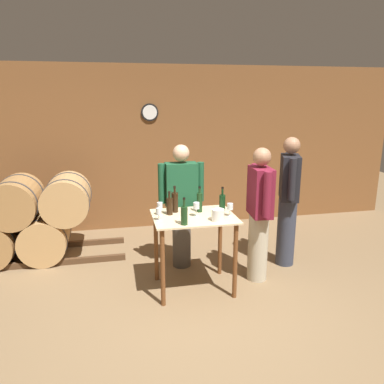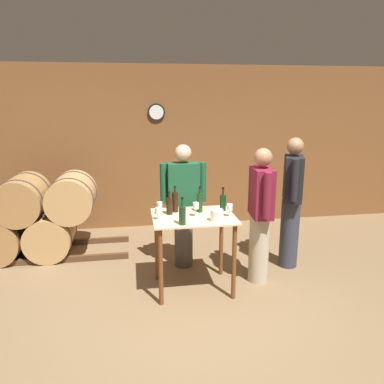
# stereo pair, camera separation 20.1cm
# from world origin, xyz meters

# --- Properties ---
(ground_plane) EXTENTS (14.00, 14.00, 0.00)m
(ground_plane) POSITION_xyz_m (0.00, 0.00, 0.00)
(ground_plane) COLOR brown
(back_wall) EXTENTS (8.40, 0.08, 2.70)m
(back_wall) POSITION_xyz_m (-0.00, 2.98, 1.35)
(back_wall) COLOR brown
(back_wall) RESTS_ON ground_plane
(barrel_rack) EXTENTS (2.79, 0.79, 1.16)m
(barrel_rack) POSITION_xyz_m (-1.98, 1.96, 0.56)
(barrel_rack) COLOR #4C331E
(barrel_rack) RESTS_ON ground_plane
(tasting_table) EXTENTS (0.92, 0.72, 0.89)m
(tasting_table) POSITION_xyz_m (0.01, 0.66, 0.71)
(tasting_table) COLOR beige
(tasting_table) RESTS_ON ground_plane
(wine_bottle_far_left) EXTENTS (0.07, 0.07, 0.27)m
(wine_bottle_far_left) POSITION_xyz_m (-0.25, 0.76, 1.00)
(wine_bottle_far_left) COLOR black
(wine_bottle_far_left) RESTS_ON tasting_table
(wine_bottle_left) EXTENTS (0.08, 0.08, 0.31)m
(wine_bottle_left) POSITION_xyz_m (-0.17, 0.85, 1.02)
(wine_bottle_left) COLOR black
(wine_bottle_left) RESTS_ON tasting_table
(wine_bottle_center) EXTENTS (0.07, 0.07, 0.29)m
(wine_bottle_center) POSITION_xyz_m (-0.15, 0.39, 1.00)
(wine_bottle_center) COLOR #193819
(wine_bottle_center) RESTS_ON tasting_table
(wine_bottle_right) EXTENTS (0.06, 0.06, 0.30)m
(wine_bottle_right) POSITION_xyz_m (0.11, 0.80, 1.02)
(wine_bottle_right) COLOR #193819
(wine_bottle_right) RESTS_ON tasting_table
(wine_bottle_far_right) EXTENTS (0.07, 0.07, 0.28)m
(wine_bottle_far_right) POSITION_xyz_m (0.39, 0.81, 1.00)
(wine_bottle_far_right) COLOR black
(wine_bottle_far_right) RESTS_ON tasting_table
(wine_glass_near_left) EXTENTS (0.06, 0.06, 0.14)m
(wine_glass_near_left) POSITION_xyz_m (-0.39, 0.59, 0.99)
(wine_glass_near_left) COLOR silver
(wine_glass_near_left) RESTS_ON tasting_table
(wine_glass_near_center) EXTENTS (0.06, 0.06, 0.15)m
(wine_glass_near_center) POSITION_xyz_m (-0.36, 0.76, 1.00)
(wine_glass_near_center) COLOR silver
(wine_glass_near_center) RESTS_ON tasting_table
(wine_glass_near_right) EXTENTS (0.07, 0.07, 0.16)m
(wine_glass_near_right) POSITION_xyz_m (0.04, 0.64, 1.01)
(wine_glass_near_right) COLOR silver
(wine_glass_near_right) RESTS_ON tasting_table
(wine_glass_far_side) EXTENTS (0.07, 0.07, 0.15)m
(wine_glass_far_side) POSITION_xyz_m (0.41, 0.57, 1.00)
(wine_glass_far_side) COLOR silver
(wine_glass_far_side) RESTS_ON tasting_table
(ice_bucket) EXTENTS (0.14, 0.14, 0.13)m
(ice_bucket) POSITION_xyz_m (0.23, 0.44, 0.96)
(ice_bucket) COLOR white
(ice_bucket) RESTS_ON tasting_table
(person_host) EXTENTS (0.25, 0.59, 1.63)m
(person_host) POSITION_xyz_m (0.83, 0.74, 0.86)
(person_host) COLOR #B7AD93
(person_host) RESTS_ON ground_plane
(person_visitor_with_scarf) EXTENTS (0.59, 0.24, 1.62)m
(person_visitor_with_scarf) POSITION_xyz_m (-0.01, 1.30, 0.85)
(person_visitor_with_scarf) COLOR #4C4742
(person_visitor_with_scarf) RESTS_ON ground_plane
(person_visitor_bearded) EXTENTS (0.34, 0.56, 1.70)m
(person_visitor_bearded) POSITION_xyz_m (1.35, 1.07, 0.90)
(person_visitor_bearded) COLOR #333847
(person_visitor_bearded) RESTS_ON ground_plane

